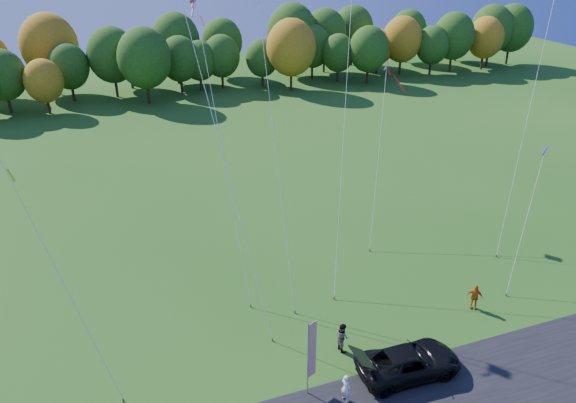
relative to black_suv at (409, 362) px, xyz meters
name	(u,v)px	position (x,y,z in m)	size (l,w,h in m)	color
ground	(328,368)	(-3.74, 1.81, -0.76)	(160.00, 160.00, 0.00)	#205015
tree_line	(161,98)	(-3.74, 56.81, -0.76)	(116.00, 12.00, 10.00)	#1E4711
black_suv	(409,362)	(0.00, 0.00, 0.00)	(2.53, 5.48, 1.52)	black
person_tailgate_a	(346,388)	(-3.84, -0.51, 0.02)	(0.57, 0.37, 1.56)	silver
person_tailgate_b	(342,337)	(-2.42, 2.89, 0.09)	(0.82, 0.64, 1.69)	gray
person_east	(474,297)	(6.64, 3.45, 0.06)	(0.96, 0.40, 1.64)	#C85E12
feather_flag	(311,349)	(-5.21, 0.65, 1.89)	(0.54, 0.28, 4.33)	#999999
kite_delta_blue	(211,113)	(-7.41, 9.51, 11.31)	(4.79, 10.31, 24.83)	#4C3F33
kite_parafoil_orange	(347,74)	(2.51, 13.68, 11.57)	(8.59, 13.55, 25.07)	#4C3F33
kite_delta_red	(267,67)	(-3.45, 12.11, 12.83)	(2.23, 10.63, 25.21)	#4C3F33
kite_parafoil_rainbow	(531,103)	(15.76, 11.31, 8.94)	(9.22, 7.67, 19.70)	#4C3F33
kite_diamond_yellow	(59,274)	(-16.01, 6.18, 5.28)	(4.55, 6.68, 12.62)	#4C3F33
kite_diamond_white	(379,154)	(5.96, 14.86, 5.14)	(4.75, 7.25, 12.32)	#4C3F33
kite_diamond_pink	(222,150)	(-6.29, 12.26, 8.07)	(1.28, 8.55, 17.92)	#4C3F33
kite_diamond_blue_low	(526,222)	(11.34, 5.32, 3.36)	(4.43, 3.63, 8.65)	#4C3F33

